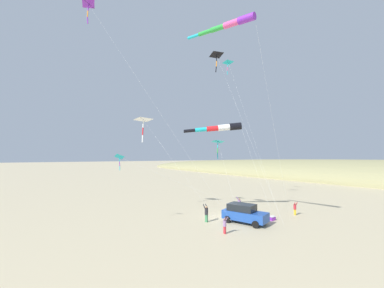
{
  "coord_description": "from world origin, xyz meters",
  "views": [
    {
      "loc": [
        -18.06,
        -18.65,
        6.6
      ],
      "look_at": [
        -2.38,
        3.08,
        8.01
      ],
      "focal_mm": 22.03,
      "sensor_mm": 36.0,
      "label": 1
    }
  ],
  "objects_px": {
    "kite_delta_blue_topmost": "(89,5)",
    "kite_delta_green_low_center": "(218,142)",
    "person_bystander_far": "(295,208)",
    "kite_windsock_purple_drifting": "(227,25)",
    "parked_car": "(244,213)",
    "cooler_box": "(272,218)",
    "kite_delta_striped_overhead": "(228,63)",
    "kite_windsock_long_streamer_right": "(221,128)",
    "person_child_green_jacket": "(225,224)",
    "kite_delta_rainbow_low_near": "(143,120)",
    "person_child_grey_jacket": "(239,204)",
    "person_adult_flyer": "(206,212)",
    "kite_delta_magenta_far_left": "(217,55)",
    "kite_delta_checkered_midright": "(121,157)"
  },
  "relations": [
    {
      "from": "person_child_green_jacket",
      "to": "kite_delta_striped_overhead",
      "type": "relative_size",
      "value": 0.07
    },
    {
      "from": "parked_car",
      "to": "person_adult_flyer",
      "type": "relative_size",
      "value": 2.64
    },
    {
      "from": "person_bystander_far",
      "to": "person_adult_flyer",
      "type": "bearing_deg",
      "value": 159.63
    },
    {
      "from": "person_bystander_far",
      "to": "kite_delta_striped_overhead",
      "type": "xyz_separation_m",
      "value": [
        0.4,
        10.78,
        20.31
      ]
    },
    {
      "from": "person_child_green_jacket",
      "to": "kite_delta_checkered_midright",
      "type": "bearing_deg",
      "value": 131.72
    },
    {
      "from": "person_child_grey_jacket",
      "to": "kite_delta_striped_overhead",
      "type": "height_order",
      "value": "kite_delta_striped_overhead"
    },
    {
      "from": "cooler_box",
      "to": "kite_delta_green_low_center",
      "type": "xyz_separation_m",
      "value": [
        -1.24,
        6.9,
        8.23
      ]
    },
    {
      "from": "person_bystander_far",
      "to": "kite_windsock_purple_drifting",
      "type": "bearing_deg",
      "value": -174.4
    },
    {
      "from": "kite_delta_green_low_center",
      "to": "kite_delta_striped_overhead",
      "type": "relative_size",
      "value": 0.41
    },
    {
      "from": "kite_delta_rainbow_low_near",
      "to": "kite_windsock_long_streamer_right",
      "type": "bearing_deg",
      "value": -43.12
    },
    {
      "from": "kite_delta_green_low_center",
      "to": "kite_delta_striped_overhead",
      "type": "xyz_separation_m",
      "value": [
        5.57,
        3.7,
        12.67
      ]
    },
    {
      "from": "person_adult_flyer",
      "to": "person_bystander_far",
      "type": "xyz_separation_m",
      "value": [
        9.89,
        -3.67,
        -0.15
      ]
    },
    {
      "from": "person_bystander_far",
      "to": "parked_car",
      "type": "bearing_deg",
      "value": 170.22
    },
    {
      "from": "kite_delta_checkered_midright",
      "to": "kite_delta_blue_topmost",
      "type": "distance_m",
      "value": 14.96
    },
    {
      "from": "kite_delta_green_low_center",
      "to": "kite_windsock_long_streamer_right",
      "type": "xyz_separation_m",
      "value": [
        -1.33,
        -1.91,
        1.47
      ]
    },
    {
      "from": "person_bystander_far",
      "to": "kite_windsock_long_streamer_right",
      "type": "distance_m",
      "value": 12.33
    },
    {
      "from": "parked_car",
      "to": "kite_windsock_long_streamer_right",
      "type": "relative_size",
      "value": 0.44
    },
    {
      "from": "person_bystander_far",
      "to": "kite_delta_green_low_center",
      "type": "distance_m",
      "value": 11.63
    },
    {
      "from": "person_bystander_far",
      "to": "kite_windsock_long_streamer_right",
      "type": "bearing_deg",
      "value": 141.48
    },
    {
      "from": "cooler_box",
      "to": "kite_delta_striped_overhead",
      "type": "height_order",
      "value": "kite_delta_striped_overhead"
    },
    {
      "from": "kite_windsock_long_streamer_right",
      "to": "kite_delta_magenta_far_left",
      "type": "height_order",
      "value": "kite_delta_magenta_far_left"
    },
    {
      "from": "parked_car",
      "to": "cooler_box",
      "type": "xyz_separation_m",
      "value": [
        3.12,
        -1.03,
        -0.74
      ]
    },
    {
      "from": "parked_car",
      "to": "person_adult_flyer",
      "type": "bearing_deg",
      "value": 139.1
    },
    {
      "from": "person_child_grey_jacket",
      "to": "kite_delta_checkered_midright",
      "type": "distance_m",
      "value": 14.57
    },
    {
      "from": "person_adult_flyer",
      "to": "kite_delta_striped_overhead",
      "type": "relative_size",
      "value": 0.08
    },
    {
      "from": "kite_delta_checkered_midright",
      "to": "kite_delta_rainbow_low_near",
      "type": "xyz_separation_m",
      "value": [
        4.14,
        4.2,
        4.56
      ]
    },
    {
      "from": "person_child_green_jacket",
      "to": "person_bystander_far",
      "type": "relative_size",
      "value": 0.98
    },
    {
      "from": "kite_delta_rainbow_low_near",
      "to": "kite_windsock_purple_drifting",
      "type": "xyz_separation_m",
      "value": [
        1.84,
        -12.66,
        6.57
      ]
    },
    {
      "from": "kite_windsock_purple_drifting",
      "to": "kite_windsock_long_streamer_right",
      "type": "height_order",
      "value": "kite_windsock_purple_drifting"
    },
    {
      "from": "person_child_green_jacket",
      "to": "person_child_grey_jacket",
      "type": "xyz_separation_m",
      "value": [
        6.62,
        4.47,
        0.21
      ]
    },
    {
      "from": "kite_delta_rainbow_low_near",
      "to": "parked_car",
      "type": "bearing_deg",
      "value": -58.84
    },
    {
      "from": "person_bystander_far",
      "to": "kite_delta_rainbow_low_near",
      "type": "distance_m",
      "value": 20.38
    },
    {
      "from": "cooler_box",
      "to": "kite_windsock_purple_drifting",
      "type": "distance_m",
      "value": 19.03
    },
    {
      "from": "kite_delta_blue_topmost",
      "to": "kite_delta_green_low_center",
      "type": "bearing_deg",
      "value": -5.15
    },
    {
      "from": "person_child_grey_jacket",
      "to": "kite_delta_green_low_center",
      "type": "distance_m",
      "value": 7.95
    },
    {
      "from": "parked_car",
      "to": "cooler_box",
      "type": "height_order",
      "value": "parked_car"
    },
    {
      "from": "kite_windsock_purple_drifting",
      "to": "kite_delta_blue_topmost",
      "type": "distance_m",
      "value": 13.54
    },
    {
      "from": "kite_delta_striped_overhead",
      "to": "cooler_box",
      "type": "bearing_deg",
      "value": -112.22
    },
    {
      "from": "kite_delta_rainbow_low_near",
      "to": "kite_delta_striped_overhead",
      "type": "relative_size",
      "value": 0.53
    },
    {
      "from": "kite_windsock_long_streamer_right",
      "to": "kite_delta_rainbow_low_near",
      "type": "bearing_deg",
      "value": 136.88
    },
    {
      "from": "person_adult_flyer",
      "to": "kite_delta_magenta_far_left",
      "type": "distance_m",
      "value": 20.94
    },
    {
      "from": "kite_delta_checkered_midright",
      "to": "kite_windsock_long_streamer_right",
      "type": "height_order",
      "value": "kite_windsock_long_streamer_right"
    },
    {
      "from": "kite_delta_green_low_center",
      "to": "kite_windsock_long_streamer_right",
      "type": "height_order",
      "value": "kite_windsock_long_streamer_right"
    },
    {
      "from": "person_bystander_far",
      "to": "kite_delta_checkered_midright",
      "type": "relative_size",
      "value": 0.1
    },
    {
      "from": "cooler_box",
      "to": "kite_delta_magenta_far_left",
      "type": "distance_m",
      "value": 21.9
    },
    {
      "from": "kite_delta_checkered_midright",
      "to": "kite_windsock_long_streamer_right",
      "type": "relative_size",
      "value": 1.37
    },
    {
      "from": "person_bystander_far",
      "to": "kite_delta_rainbow_low_near",
      "type": "xyz_separation_m",
      "value": [
        -13.29,
        11.54,
        10.27
      ]
    },
    {
      "from": "parked_car",
      "to": "kite_windsock_purple_drifting",
      "type": "height_order",
      "value": "kite_windsock_purple_drifting"
    },
    {
      "from": "person_adult_flyer",
      "to": "kite_delta_striped_overhead",
      "type": "distance_m",
      "value": 23.72
    },
    {
      "from": "kite_delta_green_low_center",
      "to": "kite_windsock_purple_drifting",
      "type": "xyz_separation_m",
      "value": [
        -6.29,
        -8.2,
        9.19
      ]
    }
  ]
}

